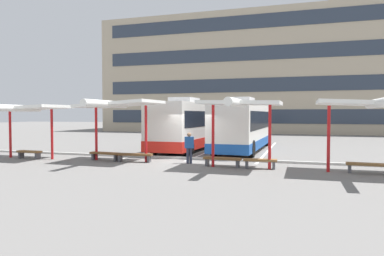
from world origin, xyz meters
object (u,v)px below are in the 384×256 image
at_px(waiting_shelter_0, 27,109).
at_px(waiting_shelter_3, 373,105).
at_px(coach_bus_1, 245,126).
at_px(bench_0, 29,153).
at_px(coach_bus_0, 191,126).
at_px(bench_3, 222,160).
at_px(waiting_shelter_1, 118,105).
at_px(waiting_shelter_2, 240,105).
at_px(waiting_passenger_0, 189,146).
at_px(bench_5, 371,166).
at_px(bench_1, 105,154).
at_px(bench_2, 134,156).
at_px(bench_4, 260,162).

height_order(waiting_shelter_0, waiting_shelter_3, waiting_shelter_3).
bearing_deg(coach_bus_1, waiting_shelter_3, -52.47).
height_order(bench_0, waiting_shelter_3, waiting_shelter_3).
bearing_deg(coach_bus_0, bench_3, -62.47).
distance_m(waiting_shelter_1, waiting_shelter_3, 12.10).
bearing_deg(waiting_shelter_2, waiting_shelter_0, 179.55).
height_order(coach_bus_1, waiting_passenger_0, coach_bus_1).
relative_size(bench_0, bench_5, 0.79).
bearing_deg(bench_3, bench_1, 176.78).
bearing_deg(waiting_passenger_0, waiting_shelter_0, -174.06).
distance_m(bench_0, bench_5, 17.53).
bearing_deg(bench_0, coach_bus_1, 37.45).
bearing_deg(waiting_passenger_0, waiting_shelter_2, -20.86).
relative_size(waiting_shelter_1, waiting_shelter_2, 1.11).
distance_m(bench_0, bench_2, 6.35).
bearing_deg(bench_4, bench_1, 177.11).
bearing_deg(waiting_passenger_0, bench_2, -172.79).
xyz_separation_m(bench_0, bench_3, (11.11, 0.16, 0.01)).
bearing_deg(bench_2, bench_1, 177.52).
height_order(bench_1, waiting_passenger_0, waiting_passenger_0).
relative_size(waiting_shelter_0, bench_3, 2.48).
bearing_deg(waiting_shelter_2, bench_3, 156.24).
bearing_deg(waiting_passenger_0, coach_bus_1, 77.45).
height_order(waiting_shelter_2, waiting_shelter_3, waiting_shelter_2).
xyz_separation_m(coach_bus_1, bench_1, (-6.38, -7.83, -1.36)).
xyz_separation_m(coach_bus_0, waiting_shelter_1, (-1.69, -7.46, 1.28)).
xyz_separation_m(coach_bus_1, bench_0, (-10.92, -8.36, -1.37)).
distance_m(bench_0, waiting_shelter_3, 17.72).
height_order(bench_1, bench_2, same).
bearing_deg(coach_bus_1, bench_1, -129.19).
xyz_separation_m(bench_5, waiting_passenger_0, (-8.28, 0.78, 0.56)).
distance_m(waiting_shelter_0, waiting_shelter_1, 5.46).
relative_size(coach_bus_1, bench_4, 7.35).
bearing_deg(waiting_passenger_0, waiting_shelter_1, -172.86).
bearing_deg(waiting_passenger_0, bench_4, -10.99).
bearing_deg(bench_1, bench_4, -2.89).
distance_m(waiting_shelter_2, waiting_shelter_3, 5.51).
height_order(bench_2, bench_3, same).
relative_size(waiting_shelter_0, waiting_shelter_3, 0.88).
distance_m(coach_bus_1, waiting_shelter_3, 10.91).
height_order(coach_bus_1, bench_1, coach_bus_1).
height_order(coach_bus_1, bench_3, coach_bus_1).
relative_size(coach_bus_0, waiting_shelter_2, 2.38).
distance_m(bench_1, bench_2, 1.80).
distance_m(bench_5, waiting_passenger_0, 8.34).
xyz_separation_m(waiting_shelter_2, waiting_shelter_3, (5.51, -0.00, -0.05)).
xyz_separation_m(bench_0, waiting_shelter_2, (12.01, -0.23, 2.62)).
xyz_separation_m(bench_1, waiting_passenger_0, (4.71, 0.29, 0.56)).
relative_size(bench_3, bench_5, 0.94).
bearing_deg(bench_1, waiting_shelter_1, -11.74).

